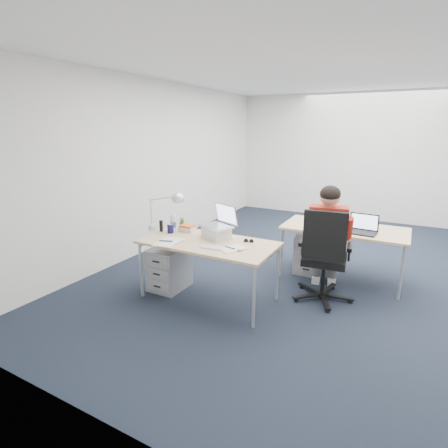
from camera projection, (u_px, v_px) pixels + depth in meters
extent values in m
plane|color=black|center=(331.00, 272.00, 5.07)|extent=(7.00, 7.00, 0.00)
cube|color=silver|center=(370.00, 158.00, 7.67)|extent=(6.00, 0.02, 2.80)
cube|color=silver|center=(203.00, 258.00, 1.72)|extent=(6.00, 0.02, 2.80)
cube|color=silver|center=(161.00, 165.00, 6.07)|extent=(0.02, 7.00, 2.80)
cube|color=white|center=(349.00, 63.00, 4.33)|extent=(6.00, 7.00, 0.01)
cube|color=tan|center=(208.00, 243.00, 4.12)|extent=(1.60, 0.80, 0.03)
cylinder|color=#B7BABC|center=(141.00, 270.00, 4.26)|extent=(0.04, 0.04, 0.70)
cylinder|color=#B7BABC|center=(254.00, 297.00, 3.58)|extent=(0.04, 0.04, 0.70)
cylinder|color=#B7BABC|center=(175.00, 253.00, 4.86)|extent=(0.04, 0.04, 0.70)
cylinder|color=#B7BABC|center=(277.00, 273.00, 4.17)|extent=(0.04, 0.04, 0.70)
cube|color=tan|center=(344.00, 229.00, 4.71)|extent=(1.60, 0.80, 0.03)
cylinder|color=#B7BABC|center=(282.00, 253.00, 4.85)|extent=(0.04, 0.04, 0.70)
cylinder|color=#B7BABC|center=(402.00, 273.00, 4.16)|extent=(0.04, 0.04, 0.70)
cylinder|color=#B7BABC|center=(296.00, 239.00, 5.44)|extent=(0.04, 0.04, 0.70)
cylinder|color=#B7BABC|center=(404.00, 255.00, 4.76)|extent=(0.04, 0.04, 0.70)
cylinder|color=black|center=(323.00, 277.00, 4.23)|extent=(0.05, 0.05, 0.45)
cube|color=black|center=(325.00, 259.00, 4.17)|extent=(0.55, 0.55, 0.08)
cube|color=black|center=(325.00, 236.00, 3.85)|extent=(0.47, 0.11, 0.56)
cube|color=#A82418|center=(327.00, 231.00, 4.08)|extent=(0.47, 0.30, 0.59)
sphere|color=tan|center=(330.00, 196.00, 3.97)|extent=(0.23, 0.23, 0.23)
cube|color=#96979B|center=(169.00, 268.00, 4.53)|extent=(0.40, 0.50, 0.55)
cube|color=#96979B|center=(311.00, 253.00, 5.06)|extent=(0.40, 0.50, 0.55)
cube|color=white|center=(213.00, 247.00, 3.89)|extent=(0.30, 0.14, 0.01)
ellipsoid|color=white|center=(240.00, 249.00, 3.81)|extent=(0.07, 0.09, 0.03)
cylinder|color=#15133C|center=(170.00, 228.00, 4.44)|extent=(0.10, 0.10, 0.13)
cylinder|color=silver|center=(173.00, 222.00, 4.48)|extent=(0.09, 0.09, 0.25)
cube|color=silver|center=(188.00, 228.00, 4.52)|extent=(0.22, 0.19, 0.08)
cube|color=black|center=(161.00, 226.00, 4.51)|extent=(0.04, 0.03, 0.15)
cube|color=#FFF993|center=(168.00, 242.00, 4.08)|extent=(0.26, 0.36, 0.01)
cube|color=#FFF993|center=(232.00, 249.00, 3.86)|extent=(0.30, 0.34, 0.01)
cylinder|color=white|center=(366.00, 223.00, 4.73)|extent=(0.08, 0.08, 0.10)
cube|color=white|center=(312.00, 220.00, 5.07)|extent=(0.28, 0.34, 0.01)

